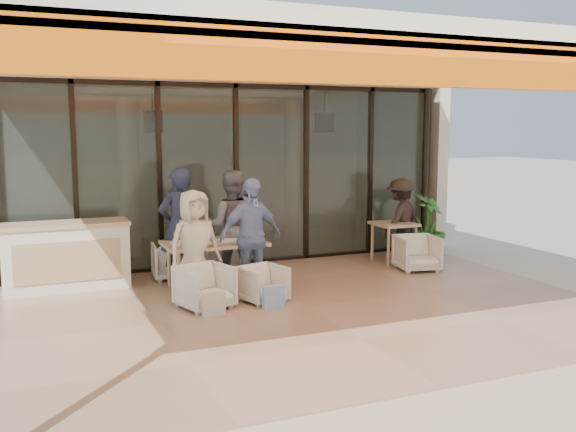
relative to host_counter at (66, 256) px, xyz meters
name	(u,v)px	position (x,y,z in m)	size (l,w,h in m)	color
ground	(307,308)	(2.93, -2.30, -0.53)	(70.00, 70.00, 0.00)	#C6B293
terrace_floor	(307,308)	(2.93, -2.30, -0.53)	(8.00, 6.00, 0.01)	#A57E65
terrace_structure	(317,63)	(2.93, -2.56, 2.72)	(8.00, 6.00, 3.40)	silver
glass_storefront	(236,176)	(2.93, 0.70, 1.07)	(8.08, 0.10, 3.20)	#9EADA3
interior_block	(201,138)	(2.94, 3.02, 1.70)	(9.05, 3.62, 3.52)	silver
host_counter	(66,256)	(0.00, 0.00, 0.00)	(1.85, 0.65, 1.04)	silver
dining_table	(214,245)	(2.05, -0.85, 0.16)	(1.50, 0.90, 0.93)	tan
chair_far_left	(173,259)	(1.64, 0.10, -0.20)	(0.64, 0.60, 0.66)	silver
chair_far_right	(223,256)	(2.48, 0.10, -0.22)	(0.60, 0.56, 0.61)	silver
chair_near_left	(205,285)	(1.64, -1.80, -0.20)	(0.65, 0.61, 0.67)	silver
chair_near_right	(263,282)	(2.48, -1.80, -0.24)	(0.57, 0.53, 0.58)	silver
diner_navy	(179,227)	(1.64, -0.40, 0.39)	(0.67, 0.44, 1.85)	#181E35
diner_grey	(232,226)	(2.48, -0.40, 0.36)	(0.86, 0.67, 1.78)	slate
diner_cream	(195,246)	(1.64, -1.30, 0.26)	(0.77, 0.50, 1.58)	beige
diner_periwinkle	(251,237)	(2.48, -1.30, 0.33)	(1.01, 0.42, 1.72)	#778DC7
tote_bag_cream	(213,304)	(1.64, -2.20, -0.36)	(0.30, 0.10, 0.34)	silver
tote_bag_blue	(274,298)	(2.48, -2.20, -0.36)	(0.30, 0.10, 0.34)	#99BFD8
side_table	(394,228)	(5.61, -0.22, 0.11)	(0.70, 0.70, 0.74)	tan
side_chair	(417,252)	(5.61, -0.97, -0.19)	(0.67, 0.63, 0.69)	silver
standing_woman	(401,219)	(5.84, -0.09, 0.24)	(0.99, 0.57, 1.54)	black
potted_palm	(427,226)	(6.39, -0.15, 0.08)	(0.69, 0.69, 1.23)	#1E5919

